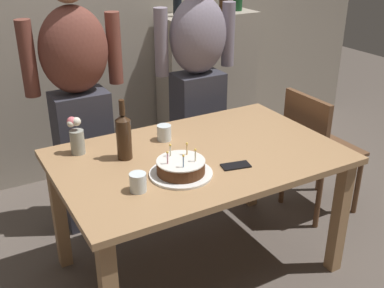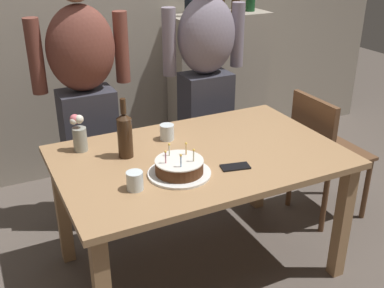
{
  "view_description": "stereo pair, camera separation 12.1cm",
  "coord_description": "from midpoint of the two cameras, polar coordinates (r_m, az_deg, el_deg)",
  "views": [
    {
      "loc": [
        -1.13,
        -1.93,
        1.83
      ],
      "look_at": [
        -0.08,
        -0.06,
        0.84
      ],
      "focal_mm": 43.83,
      "sensor_mm": 36.0,
      "label": 1
    },
    {
      "loc": [
        -1.03,
        -1.98,
        1.83
      ],
      "look_at": [
        -0.08,
        -0.06,
        0.84
      ],
      "focal_mm": 43.83,
      "sensor_mm": 36.0,
      "label": 2
    }
  ],
  "objects": [
    {
      "name": "ground_plane",
      "position": [
        2.89,
        2.08,
        -14.54
      ],
      "size": [
        10.0,
        10.0,
        0.0
      ],
      "primitive_type": "plane",
      "color": "#564C44"
    },
    {
      "name": "back_wall",
      "position": [
        3.71,
        -9.47,
        16.28
      ],
      "size": [
        5.2,
        0.1,
        2.6
      ],
      "primitive_type": "cube",
      "color": "#9E9384",
      "rests_on": "ground_plane"
    },
    {
      "name": "dining_table",
      "position": [
        2.53,
        2.3,
        -3.21
      ],
      "size": [
        1.5,
        0.96,
        0.74
      ],
      "color": "#A37A51",
      "rests_on": "ground_plane"
    },
    {
      "name": "birthday_cake",
      "position": [
        2.27,
        -0.03,
        -2.94
      ],
      "size": [
        0.31,
        0.31,
        0.14
      ],
      "color": "white",
      "rests_on": "dining_table"
    },
    {
      "name": "water_glass_near",
      "position": [
        2.15,
        -5.38,
        -4.5
      ],
      "size": [
        0.08,
        0.08,
        0.09
      ],
      "primitive_type": "cylinder",
      "color": "silver",
      "rests_on": "dining_table"
    },
    {
      "name": "water_glass_far",
      "position": [
        2.64,
        -1.75,
        1.44
      ],
      "size": [
        0.08,
        0.08,
        0.09
      ],
      "primitive_type": "cylinder",
      "color": "silver",
      "rests_on": "dining_table"
    },
    {
      "name": "wine_bottle",
      "position": [
        2.42,
        -6.77,
        1.19
      ],
      "size": [
        0.08,
        0.08,
        0.32
      ],
      "color": "#382314",
      "rests_on": "dining_table"
    },
    {
      "name": "cell_phone",
      "position": [
        2.36,
        6.76,
        -2.79
      ],
      "size": [
        0.16,
        0.1,
        0.01
      ],
      "primitive_type": "cube",
      "rotation": [
        0.0,
        0.0,
        -0.21
      ],
      "color": "black",
      "rests_on": "dining_table"
    },
    {
      "name": "flower_vase",
      "position": [
        2.54,
        -12.28,
        1.22
      ],
      "size": [
        0.08,
        0.08,
        0.21
      ],
      "color": "#999E93",
      "rests_on": "dining_table"
    },
    {
      "name": "person_man_bearded",
      "position": [
        2.98,
        -11.67,
        5.55
      ],
      "size": [
        0.61,
        0.27,
        1.66
      ],
      "rotation": [
        0.0,
        0.0,
        3.14
      ],
      "color": "#33333D",
      "rests_on": "ground_plane"
    },
    {
      "name": "person_woman_cardigan",
      "position": [
        3.27,
        2.77,
        7.8
      ],
      "size": [
        0.61,
        0.27,
        1.66
      ],
      "rotation": [
        0.0,
        0.0,
        3.14
      ],
      "color": "#33333D",
      "rests_on": "ground_plane"
    },
    {
      "name": "dining_chair",
      "position": [
        3.21,
        16.58,
        -0.43
      ],
      "size": [
        0.42,
        0.42,
        0.87
      ],
      "rotation": [
        0.0,
        0.0,
        1.57
      ],
      "color": "brown",
      "rests_on": "ground_plane"
    },
    {
      "name": "shelf_cabinet",
      "position": [
        4.0,
        4.12,
        7.17
      ],
      "size": [
        0.82,
        0.3,
        1.5
      ],
      "color": "#9E9384",
      "rests_on": "ground_plane"
    }
  ]
}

